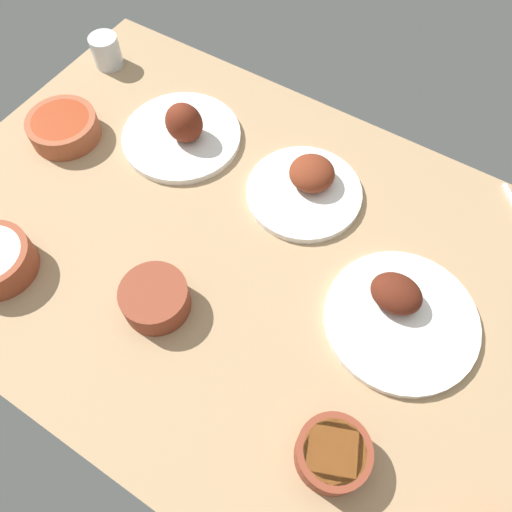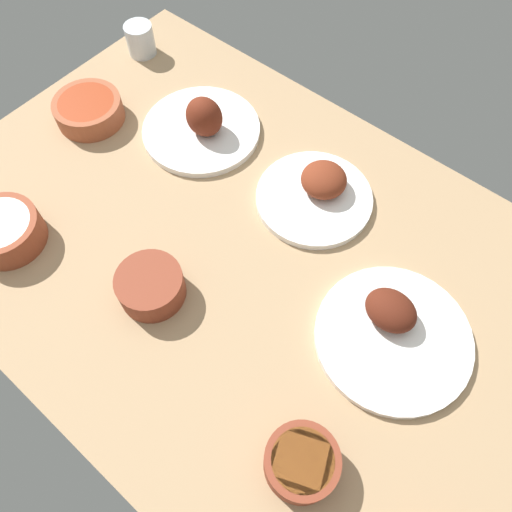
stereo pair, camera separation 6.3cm
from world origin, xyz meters
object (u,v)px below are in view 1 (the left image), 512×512
at_px(plate_far_side, 400,314).
at_px(bowl_soup, 333,454).
at_px(plate_center_main, 182,132).
at_px(plate_near_viewer, 307,186).
at_px(bowl_potatoes, 155,298).
at_px(bowl_sauce, 63,127).
at_px(water_tumbler, 106,51).

xyz_separation_m(plate_far_side, bowl_soup, (-0.01, 0.28, 0.02)).
xyz_separation_m(plate_center_main, plate_near_viewer, (-0.31, -0.02, -0.00)).
bearing_deg(plate_near_viewer, bowl_potatoes, 74.17).
xyz_separation_m(plate_far_side, bowl_sauce, (0.82, -0.01, 0.01)).
height_order(plate_near_viewer, bowl_soup, plate_near_viewer).
distance_m(plate_center_main, plate_far_side, 0.61).
bearing_deg(plate_center_main, plate_near_viewer, -176.53).
distance_m(plate_far_side, plate_near_viewer, 0.32).
xyz_separation_m(plate_center_main, water_tumbler, (0.31, -0.11, 0.01)).
distance_m(plate_center_main, plate_near_viewer, 0.31).
height_order(bowl_potatoes, water_tumbler, water_tumbler).
bearing_deg(plate_near_viewer, plate_far_side, 150.24).
bearing_deg(bowl_soup, plate_center_main, -35.20).
xyz_separation_m(plate_near_viewer, bowl_soup, (-0.29, 0.44, 0.01)).
distance_m(plate_near_viewer, water_tumbler, 0.62).
xyz_separation_m(plate_near_viewer, bowl_sauce, (0.54, 0.15, 0.01)).
bearing_deg(water_tumbler, plate_near_viewer, 171.84).
height_order(bowl_sauce, bowl_potatoes, bowl_potatoes).
relative_size(plate_center_main, bowl_potatoes, 2.15).
height_order(plate_center_main, plate_near_viewer, plate_center_main).
distance_m(plate_far_side, bowl_sauce, 0.82).
bearing_deg(bowl_sauce, bowl_soup, 160.75).
xyz_separation_m(plate_far_side, bowl_potatoes, (0.39, 0.21, 0.02)).
xyz_separation_m(bowl_potatoes, water_tumbler, (0.51, -0.46, 0.01)).
bearing_deg(plate_far_side, plate_center_main, -13.55).
xyz_separation_m(bowl_sauce, water_tumbler, (0.08, -0.24, 0.01)).
height_order(bowl_soup, water_tumbler, water_tumbler).
distance_m(plate_near_viewer, bowl_potatoes, 0.39).
distance_m(bowl_potatoes, water_tumbler, 0.69).
bearing_deg(water_tumbler, bowl_potatoes, 137.74).
bearing_deg(plate_center_main, water_tumbler, -19.15).
xyz_separation_m(plate_center_main, bowl_potatoes, (-0.20, 0.36, 0.01)).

